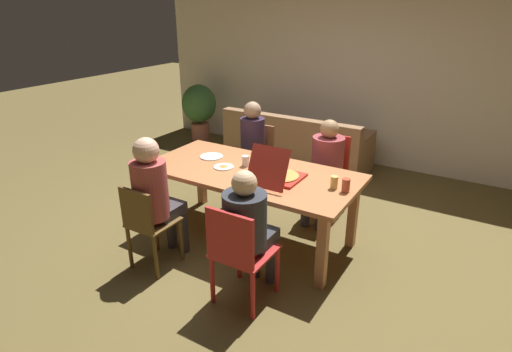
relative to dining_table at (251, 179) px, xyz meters
name	(u,v)px	position (x,y,z in m)	size (l,w,h in m)	color
ground_plane	(251,237)	(0.00, 0.00, -0.68)	(20.00, 20.00, 0.00)	brown
back_wall	(353,75)	(0.00, 2.90, 0.63)	(6.70, 0.12, 2.62)	#F0E2CA
dining_table	(251,179)	(0.00, 0.00, 0.00)	(2.16, 1.03, 0.77)	#B77042
chair_0	(147,223)	(-0.51, -0.96, -0.20)	(0.38, 0.40, 0.85)	brown
person_0	(155,192)	(-0.51, -0.82, 0.06)	(0.32, 0.51, 1.27)	#373237
chair_1	(239,252)	(0.47, -0.94, -0.18)	(0.45, 0.46, 0.90)	#B42725
person_1	(248,223)	(0.47, -0.79, 0.01)	(0.35, 0.52, 1.16)	#323238
chair_2	(329,173)	(0.47, 0.97, -0.17)	(0.38, 0.44, 0.93)	#B72D21
person_2	(325,163)	(0.47, 0.81, 0.00)	(0.36, 0.56, 1.16)	#393B4D
chair_3	(256,157)	(-0.51, 0.96, -0.17)	(0.40, 0.42, 0.92)	#955935
person_3	(250,145)	(-0.51, 0.81, 0.04)	(0.30, 0.52, 1.24)	#31424A
pizza_box_0	(279,175)	(0.36, -0.07, 0.14)	(0.38, 0.53, 0.38)	#B12B20
plate_0	(224,167)	(-0.28, -0.07, 0.10)	(0.20, 0.20, 0.03)	white
plate_1	(211,157)	(-0.57, 0.11, 0.10)	(0.25, 0.25, 0.01)	white
drinking_glass_0	(334,182)	(0.87, 0.02, 0.15)	(0.07, 0.07, 0.12)	#E1C266
drinking_glass_1	(346,185)	(0.98, 0.01, 0.15)	(0.07, 0.07, 0.12)	#BD4B33
drinking_glass_2	(246,161)	(-0.11, 0.08, 0.15)	(0.07, 0.07, 0.11)	silver
couch	(296,147)	(-0.55, 2.17, -0.39)	(2.16, 0.82, 0.82)	#946B48
potted_plant	(199,107)	(-2.50, 2.32, -0.05)	(0.59, 0.59, 1.02)	#B86853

